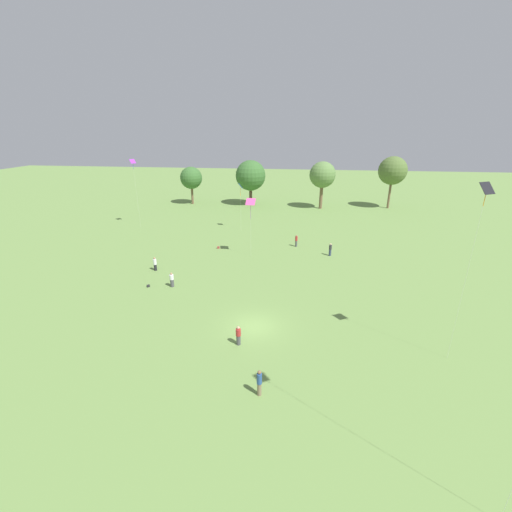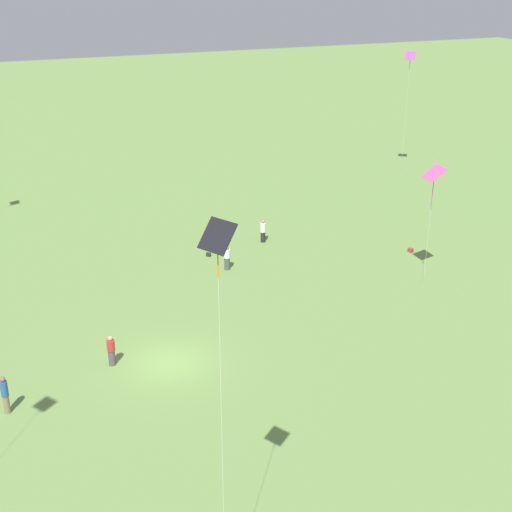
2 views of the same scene
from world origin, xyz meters
TOP-DOWN VIEW (x-y plane):
  - ground_plane at (0.00, 0.00)m, footprint 240.00×240.00m
  - tree_0 at (-20.78, 48.75)m, footprint 4.81×4.81m
  - tree_1 at (-7.60, 49.38)m, footprint 6.49×6.49m
  - tree_2 at (7.67, 47.70)m, footprint 5.36×5.36m
  - tree_3 at (22.01, 49.93)m, footprint 5.78×5.78m
  - person_0 at (-13.55, 10.78)m, footprint 0.43×0.43m
  - person_1 at (3.10, 21.90)m, footprint 0.42×0.42m
  - person_2 at (-9.93, 6.72)m, footprint 0.58×0.58m
  - person_3 at (1.40, -7.99)m, footprint 0.39×0.39m
  - person_4 at (7.70, 18.71)m, footprint 0.47×0.47m
  - person_5 at (-0.91, -2.75)m, footprint 0.52×0.52m
  - kite_2 at (-24.12, 29.24)m, footprint 1.02×1.09m
  - kite_3 at (14.92, -2.37)m, footprint 1.06×0.94m
  - kite_4 at (-2.84, 17.22)m, footprint 1.25×1.04m
  - kite_5 at (-6.34, 29.53)m, footprint 0.89×1.10m
  - picnic_bag_0 at (-12.48, 6.27)m, footprint 0.34×0.34m
  - picnic_bag_1 at (-7.89, 19.61)m, footprint 0.39×0.34m

SIDE VIEW (x-z plane):
  - ground_plane at x=0.00m, z-range 0.00..0.00m
  - picnic_bag_0 at x=-12.48m, z-range 0.00..0.25m
  - picnic_bag_1 at x=-7.89m, z-range 0.00..0.28m
  - person_2 at x=-9.93m, z-range -0.02..1.62m
  - person_5 at x=-0.91m, z-range -0.01..1.64m
  - person_0 at x=-13.55m, z-range -0.01..1.68m
  - person_4 at x=7.70m, z-range 0.00..1.74m
  - person_1 at x=3.10m, z-range 0.01..1.77m
  - person_3 at x=1.40m, z-range 0.02..1.92m
  - tree_0 at x=-20.78m, z-range 1.65..9.83m
  - tree_1 at x=-7.60m, z-range 1.56..11.23m
  - tree_2 at x=7.67m, z-range 2.13..11.88m
  - kite_5 at x=-6.34m, z-range 3.26..11.02m
  - kite_4 at x=-2.84m, z-range 3.31..11.04m
  - tree_3 at x=22.01m, z-range 2.45..13.19m
  - kite_2 at x=-24.12m, z-range 4.90..16.25m
  - kite_3 at x=14.92m, z-range 5.60..18.63m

